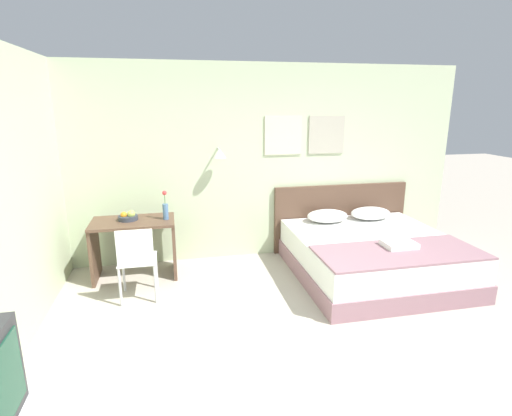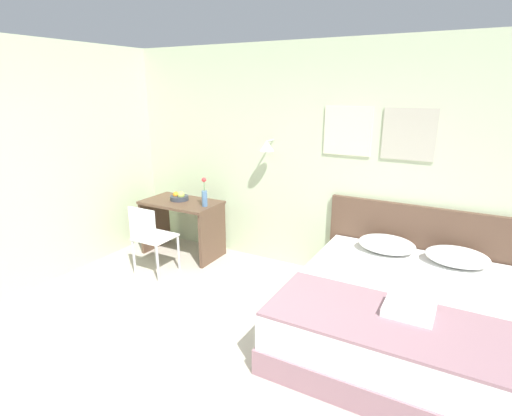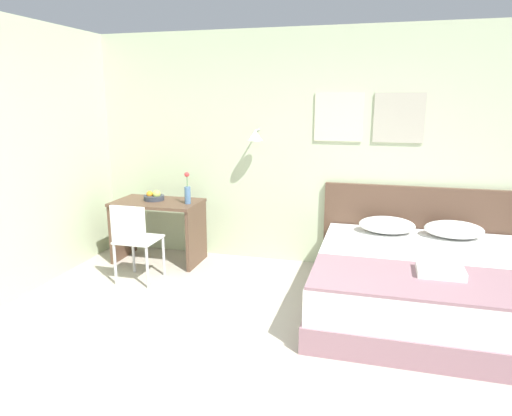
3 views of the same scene
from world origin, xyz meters
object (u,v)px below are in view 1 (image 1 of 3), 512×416
(pillow_left, at_px, (327,216))
(bed, at_px, (373,257))
(folded_towel_near_foot, at_px, (399,244))
(desk_chair, at_px, (137,258))
(pillow_right, at_px, (370,213))
(fruit_bowl, at_px, (128,217))
(throw_blanket, at_px, (400,252))
(flower_vase, at_px, (165,209))
(desk, at_px, (134,239))
(headboard, at_px, (340,217))

(pillow_left, bearing_deg, bed, -65.97)
(folded_towel_near_foot, height_order, desk_chair, desk_chair)
(pillow_right, bearing_deg, bed, -114.03)
(pillow_left, height_order, fruit_bowl, fruit_bowl)
(folded_towel_near_foot, bearing_deg, throw_blanket, -117.37)
(pillow_left, bearing_deg, throw_blanket, -75.93)
(desk_chair, relative_size, fruit_bowl, 3.59)
(throw_blanket, bearing_deg, bed, 90.00)
(flower_vase, bearing_deg, pillow_right, 2.61)
(throw_blanket, xyz_separation_m, fruit_bowl, (-2.98, 1.24, 0.24))
(flower_vase, bearing_deg, pillow_left, 3.39)
(pillow_left, relative_size, desk, 0.57)
(headboard, xyz_separation_m, desk_chair, (-2.84, -1.07, 0.02))
(headboard, bearing_deg, fruit_bowl, -173.30)
(throw_blanket, distance_m, fruit_bowl, 3.23)
(desk_chair, bearing_deg, flower_vase, 63.74)
(throw_blanket, distance_m, desk_chair, 2.89)
(flower_vase, bearing_deg, desk, 175.48)
(desk_chair, bearing_deg, headboard, 20.62)
(pillow_left, height_order, throw_blanket, pillow_left)
(pillow_right, bearing_deg, headboard, 139.15)
(bed, xyz_separation_m, headboard, (0.00, 1.02, 0.23))
(desk, bearing_deg, pillow_right, 1.73)
(pillow_left, distance_m, throw_blanket, 1.35)
(folded_towel_near_foot, height_order, flower_vase, flower_vase)
(flower_vase, bearing_deg, folded_towel_near_foot, -21.83)
(pillow_right, bearing_deg, desk_chair, -166.06)
(bed, relative_size, desk_chair, 2.31)
(headboard, bearing_deg, folded_towel_near_foot, -87.18)
(pillow_left, distance_m, desk, 2.60)
(bed, relative_size, pillow_left, 3.44)
(fruit_bowl, xyz_separation_m, flower_vase, (0.45, -0.06, 0.09))
(throw_blanket, distance_m, folded_towel_near_foot, 0.16)
(headboard, relative_size, folded_towel_near_foot, 5.69)
(pillow_right, height_order, throw_blanket, pillow_right)
(headboard, xyz_separation_m, folded_towel_near_foot, (0.07, -1.45, 0.09))
(bed, distance_m, folded_towel_near_foot, 0.54)
(headboard, relative_size, pillow_left, 3.53)
(desk, distance_m, desk_chair, 0.69)
(desk, xyz_separation_m, desk_chair, (0.08, -0.69, 0.01))
(desk_chair, bearing_deg, folded_towel_near_foot, -7.44)
(headboard, bearing_deg, bed, -90.00)
(folded_towel_near_foot, bearing_deg, flower_vase, 158.17)
(headboard, distance_m, throw_blanket, 1.59)
(desk_chair, height_order, flower_vase, flower_vase)
(bed, bearing_deg, fruit_bowl, 167.36)
(pillow_left, height_order, pillow_right, same)
(throw_blanket, bearing_deg, folded_towel_near_foot, 62.63)
(flower_vase, bearing_deg, throw_blanket, -25.02)
(headboard, bearing_deg, pillow_left, -139.15)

